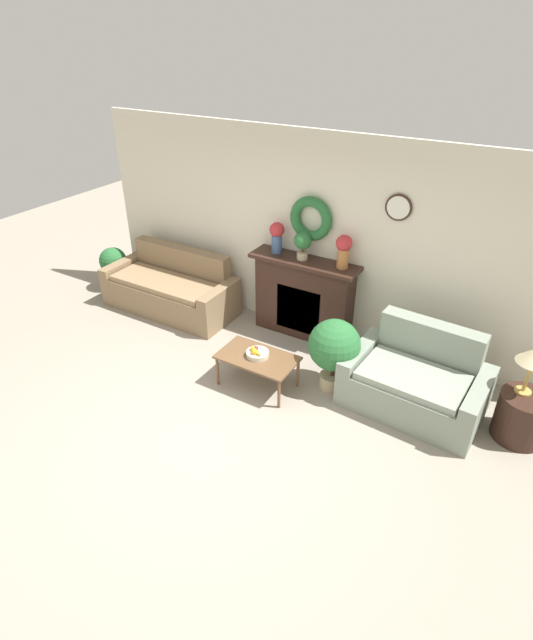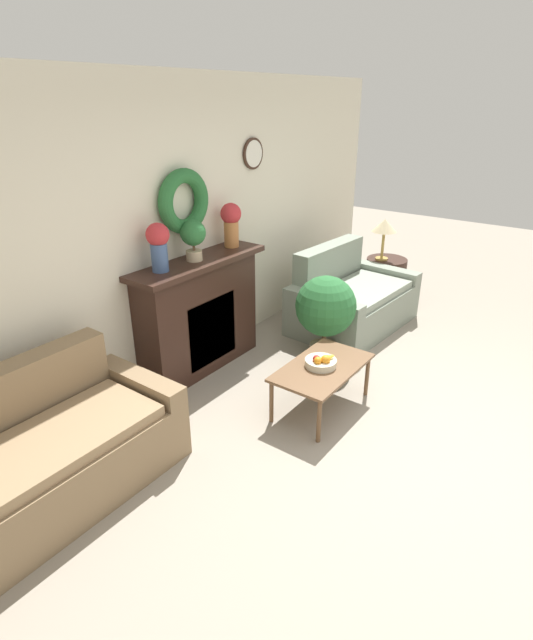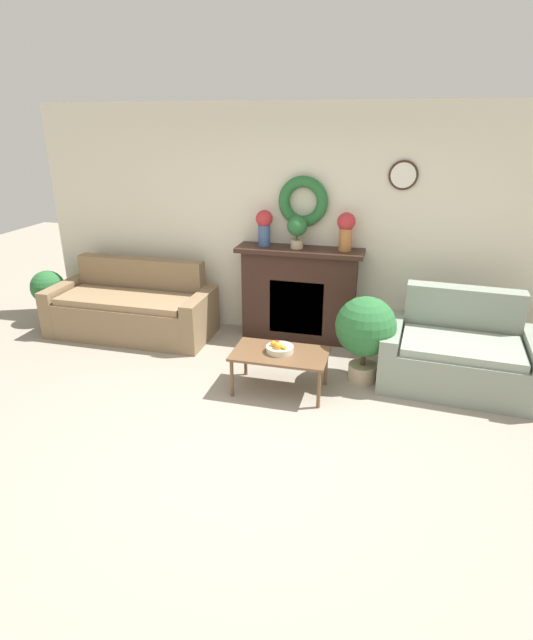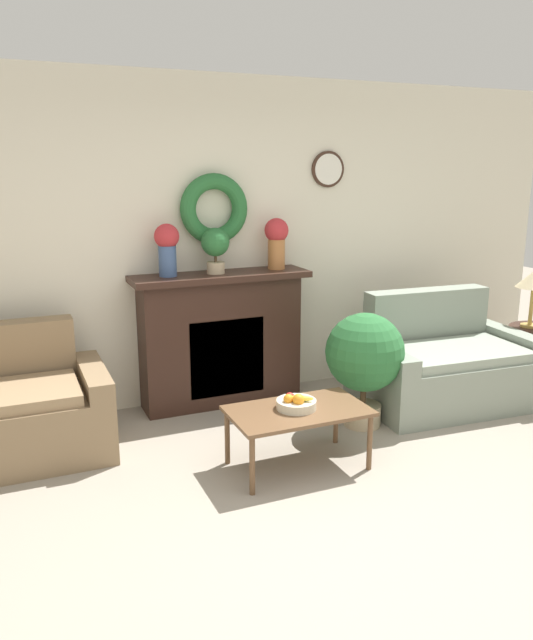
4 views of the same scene
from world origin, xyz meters
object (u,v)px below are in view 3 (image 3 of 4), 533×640
Objects in this scene: loveseat_right at (459,354)px; vase_on_mantel_right at (346,229)px; fireplace at (299,294)px; fruit_bowl at (279,348)px; vase_on_mantel_left at (264,225)px; couch_left at (133,309)px; potted_plant_floor_by_loveseat at (365,329)px; coffee_table at (280,356)px; potted_plant_floor_by_couch at (49,291)px; potted_plant_on_mantel at (297,228)px.

vase_on_mantel_right is (-1.27, 0.72, 1.06)m from loveseat_right.
fireplace reaches higher than fruit_bowl.
vase_on_mantel_left is (-2.21, 0.72, 1.05)m from loveseat_right.
couch_left is 2.93m from potted_plant_floor_by_loveseat.
couch_left reaches higher than coffee_table.
potted_plant_floor_by_couch is at bearing 179.40° from loveseat_right.
vase_on_mantel_left reaches higher than loveseat_right.
vase_on_mantel_right reaches higher than coffee_table.
loveseat_right is 1.81m from coffee_table.
potted_plant_on_mantel is 0.41× the size of potted_plant_floor_by_loveseat.
potted_plant_on_mantel is at bearing 94.68° from fruit_bowl.
fruit_bowl is 0.62× the size of vase_on_mantel_right.
fireplace is at bearing 133.46° from potted_plant_floor_by_loveseat.
vase_on_mantel_left is 0.59× the size of potted_plant_floor_by_couch.
potted_plant_floor_by_loveseat is at bearing 27.97° from fruit_bowl.
potted_plant_floor_by_couch is 0.78× the size of potted_plant_floor_by_loveseat.
fireplace reaches higher than loveseat_right.
vase_on_mantel_left is at bearing 110.99° from coffee_table.
potted_plant_floor_by_loveseat is at bearing -44.83° from potted_plant_on_mantel.
vase_on_mantel_left reaches higher than potted_plant_on_mantel.
couch_left is 1.95m from vase_on_mantel_left.
coffee_table is 3.45× the size of fruit_bowl.
fireplace is 2.10× the size of potted_plant_floor_by_couch.
vase_on_mantel_left is at bearing 165.81° from loveseat_right.
loveseat_right is at bearing 11.36° from potted_plant_floor_by_loveseat.
fireplace is 0.73× the size of couch_left.
potted_plant_floor_by_loveseat reaches higher than couch_left.
fireplace is at bearing 10.35° from couch_left.
coffee_table is at bearing -84.86° from potted_plant_on_mantel.
potted_plant_floor_by_couch is at bearing 177.69° from couch_left.
vase_on_mantel_right is 0.55m from potted_plant_on_mantel.
loveseat_right is 2.55m from vase_on_mantel_left.
potted_plant_on_mantel is (-0.55, -0.02, -0.02)m from vase_on_mantel_right.
coffee_table is at bearing -151.16° from potted_plant_floor_by_loveseat.
loveseat_right is at bearing 19.77° from coffee_table.
potted_plant_floor_by_couch is at bearing 172.07° from potted_plant_floor_by_loveseat.
vase_on_mantel_left is at bearing 6.71° from potted_plant_floor_by_couch.
fireplace is 1.64× the size of potted_plant_floor_by_loveseat.
potted_plant_floor_by_loveseat is (0.89, -0.88, -0.79)m from potted_plant_on_mantel.
coffee_table is (-1.70, -0.61, 0.06)m from loveseat_right.
fireplace is at bearing -179.39° from vase_on_mantel_right.
potted_plant_floor_by_couch is at bearing -174.45° from potted_plant_on_mantel.
loveseat_right is 1.80m from vase_on_mantel_right.
fireplace is 2.08m from couch_left.
vase_on_mantel_left is at bearing 179.28° from fireplace.
couch_left is 2.30m from fruit_bowl.
fruit_bowl is 0.64× the size of vase_on_mantel_left.
loveseat_right is 5.82× the size of fruit_bowl.
coffee_table is at bearing -39.29° from fruit_bowl.
fireplace is 3.54× the size of vase_on_mantel_left.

